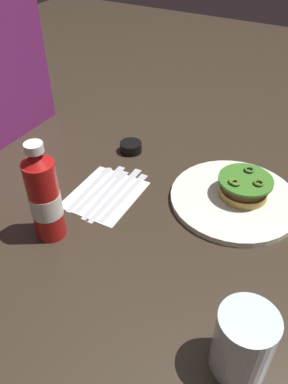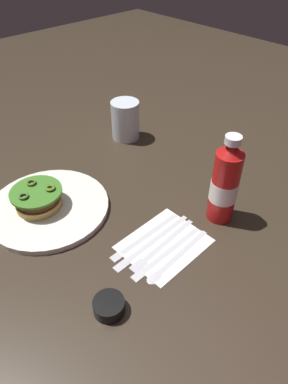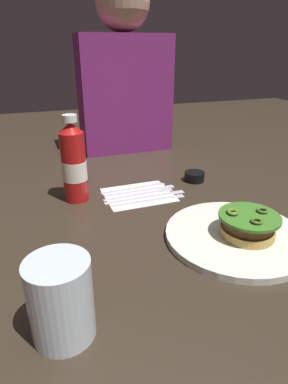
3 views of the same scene
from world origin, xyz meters
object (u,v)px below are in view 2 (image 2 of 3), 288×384
Objects in this scene: fork_utensil at (159,248)px; napkin at (164,244)px; burger_sandwich at (38,198)px; butter_knife at (142,238)px; ketchup_bottle at (225,184)px; spoon_utensil at (171,262)px; steak_knife at (148,244)px; condiment_cup at (109,306)px; water_glass at (125,120)px; table_knife at (164,255)px; dinner_plate at (49,207)px.

napkin is at bearing -176.27° from fork_utensil.
burger_sandwich reaches higher than butter_knife.
spoon_utensil is at bearing 5.42° from ketchup_bottle.
condiment_cup is at bearing 21.39° from steak_knife.
napkin is (-0.14, 0.28, -0.04)m from burger_sandwich.
burger_sandwich is 0.33m from condiment_cup.
butter_knife is (0.27, 0.36, -0.05)m from water_glass.
burger_sandwich is 0.62× the size of butter_knife.
napkin is 0.88× the size of table_knife.
fork_utensil is 1.04× the size of spoon_utensil.
water_glass is at bearing -122.76° from fork_utensil.
spoon_utensil is (0.19, 0.02, -0.09)m from ketchup_bottle.
steak_knife is at bearing 86.28° from butter_knife.
water_glass is 0.54× the size of steak_knife.
butter_knife is at bearing 115.05° from burger_sandwich.
ketchup_bottle is 0.21m from spoon_utensil.
dinner_plate is 4.95× the size of condiment_cup.
butter_knife is 0.02m from steak_knife.
water_glass is 0.45m from butter_knife.
burger_sandwich is at bearing -46.40° from ketchup_bottle.
dinner_plate is at bearing -69.03° from fork_utensil.
dinner_plate is 1.64× the size of napkin.
water_glass reaches higher than table_knife.
condiment_cup is at bearing 81.41° from burger_sandwich.
fork_utensil is at bearing 57.24° from water_glass.
butter_knife is 1.04× the size of spoon_utensil.
butter_knife and spoon_utensil have the same top height.
burger_sandwich is 0.35m from spoon_utensil.
condiment_cup is (0.06, 0.31, 0.01)m from dinner_plate.
spoon_utensil is at bearing 59.02° from water_glass.
table_knife is (0.03, 0.02, 0.00)m from napkin.
dinner_plate is 0.39m from water_glass.
dinner_plate is 0.31m from table_knife.
ketchup_bottle is 0.20m from fork_utensil.
dinner_plate is 0.27m from steak_knife.
water_glass is 0.60× the size of butter_knife.
table_knife is 0.02m from spoon_utensil.
water_glass is 0.59× the size of table_knife.
napkin is 0.05m from butter_knife.
spoon_utensil is at bearing 178.58° from condiment_cup.
burger_sandwich reaches higher than table_knife.
steak_knife and spoon_utensil have the same top height.
burger_sandwich is 0.55× the size of steak_knife.
condiment_cup is (0.05, 0.33, -0.02)m from burger_sandwich.
steak_knife is (0.19, -0.05, -0.09)m from ketchup_bottle.
condiment_cup is at bearing 12.46° from napkin.
napkin is at bearing -9.91° from ketchup_bottle.
steak_knife reaches higher than napkin.
fork_utensil is (-0.17, -0.04, -0.01)m from condiment_cup.
condiment_cup is at bearing 13.42° from fork_utensil.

